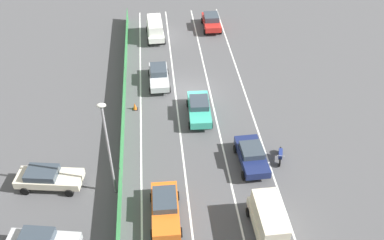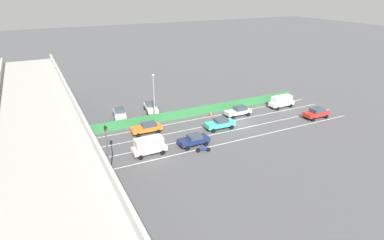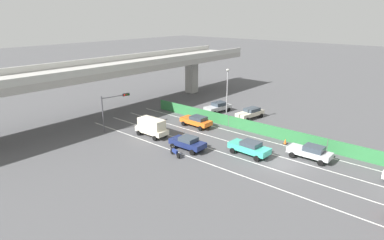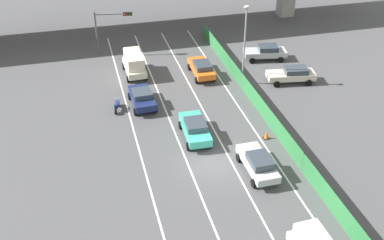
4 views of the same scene
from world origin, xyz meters
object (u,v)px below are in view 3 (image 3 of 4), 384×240
traffic_light (113,104)px  car_sedan_navy (188,142)px  car_taxi_teal (249,147)px  parked_wagon_silver (218,107)px  car_sedan_silver (311,152)px  parked_sedan_cream (250,113)px  street_lamp (227,92)px  traffic_cone (285,141)px  car_taxi_orange (196,121)px  motorcycle (175,152)px  car_van_cream (152,126)px

traffic_light → car_sedan_navy: bearing=-83.6°
car_taxi_teal → parked_wagon_silver: size_ratio=0.99×
car_sedan_silver → parked_sedan_cream: (8.37, 12.44, -0.01)m
car_sedan_navy → parked_sedan_cream: (14.90, 0.78, 0.01)m
car_sedan_navy → street_lamp: size_ratio=0.55×
car_taxi_teal → traffic_light: 18.77m
car_sedan_navy → traffic_light: bearing=96.4°
parked_sedan_cream → car_taxi_teal: bearing=-149.2°
car_taxi_teal → traffic_light: traffic_light is taller
car_taxi_teal → parked_sedan_cream: size_ratio=0.96×
car_taxi_teal → traffic_light: bearing=104.3°
car_sedan_silver → traffic_cone: car_sedan_silver is taller
street_lamp → traffic_cone: size_ratio=11.18×
car_taxi_teal → car_taxi_orange: 11.04m
car_sedan_silver → car_sedan_navy: 13.37m
motorcycle → parked_wagon_silver: parked_wagon_silver is taller
parked_sedan_cream → traffic_light: size_ratio=1.00×
car_van_cream → street_lamp: size_ratio=0.56×
street_lamp → parked_sedan_cream: bearing=-12.2°
car_taxi_orange → street_lamp: size_ratio=0.57×
motorcycle → parked_sedan_cream: (17.20, 0.99, 0.42)m
car_sedan_silver → street_lamp: street_lamp is taller
car_sedan_navy → traffic_light: traffic_light is taller
street_lamp → parked_wagon_silver: bearing=47.0°
car_sedan_silver → parked_sedan_cream: size_ratio=0.93×
car_taxi_orange → motorcycle: car_taxi_orange is taller
car_sedan_navy → parked_wagon_silver: 15.75m
car_taxi_orange → car_van_cream: car_van_cream is taller
street_lamp → traffic_cone: street_lamp is taller
car_sedan_navy → traffic_cone: 11.74m
parked_wagon_silver → traffic_light: bearing=160.7°
car_sedan_silver → parked_wagon_silver: car_sedan_silver is taller
car_sedan_navy → parked_sedan_cream: parked_sedan_cream is taller
car_taxi_orange → motorcycle: bearing=-153.2°
parked_sedan_cream → street_lamp: street_lamp is taller
car_sedan_navy → motorcycle: 2.35m
traffic_cone → traffic_light: bearing=117.4°
motorcycle → street_lamp: 13.32m
motorcycle → traffic_light: 12.49m
parked_sedan_cream → traffic_light: (-16.22, 11.08, 2.63)m
motorcycle → street_lamp: (12.47, 2.01, 4.24)m
car_sedan_navy → traffic_cone: (8.84, -7.71, -0.53)m
car_sedan_silver → car_taxi_orange: size_ratio=1.01×
motorcycle → street_lamp: bearing=9.2°
motorcycle → parked_wagon_silver: 17.96m
car_van_cream → parked_sedan_cream: bearing=-20.7°
car_taxi_orange → traffic_light: size_ratio=0.93×
car_taxi_teal → motorcycle: bearing=133.3°
parked_wagon_silver → parked_sedan_cream: bearing=-85.0°
car_van_cream → car_taxi_orange: bearing=-17.0°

